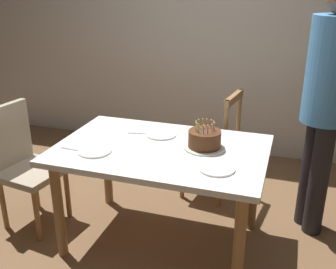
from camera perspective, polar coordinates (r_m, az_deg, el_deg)
ground at (r=3.05m, az=-0.92°, el=-14.95°), size 6.40×6.40×0.00m
back_wall at (r=4.27m, az=7.35°, el=14.50°), size 6.40×0.10×2.60m
dining_table at (r=2.71m, az=-1.01°, el=-3.78°), size 1.42×0.93×0.75m
birthday_cake at (r=2.64m, az=5.30°, el=-0.79°), size 0.28×0.28×0.19m
plate_near_celebrant at (r=2.64m, az=-10.56°, el=-2.40°), size 0.22×0.22×0.01m
plate_far_side at (r=2.87m, az=-0.99°, el=-0.00°), size 0.22×0.22×0.01m
plate_near_guest at (r=2.38m, az=7.04°, el=-4.91°), size 0.22×0.22×0.01m
fork_near_celebrant at (r=2.71m, az=-13.64°, el=-2.08°), size 0.18×0.03×0.01m
fork_far_side at (r=2.91m, az=-4.08°, el=0.18°), size 0.18×0.05×0.01m
chair_spindle_back at (r=3.43m, az=6.35°, el=-1.81°), size 0.50×0.50×0.95m
chair_upholstered at (r=3.21m, az=-20.34°, el=-3.41°), size 0.50×0.50×0.95m
person_guest at (r=2.95m, az=21.85°, el=4.69°), size 0.32×0.32×1.80m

